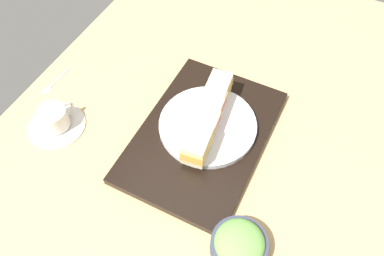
# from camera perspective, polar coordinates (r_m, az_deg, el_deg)

# --- Properties ---
(ground_plane) EXTENTS (1.40, 1.00, 0.03)m
(ground_plane) POSITION_cam_1_polar(r_m,az_deg,el_deg) (0.97, 3.04, -1.00)
(ground_plane) COLOR tan
(serving_tray) EXTENTS (0.42, 0.29, 0.02)m
(serving_tray) POSITION_cam_1_polar(r_m,az_deg,el_deg) (0.94, 1.53, -1.11)
(serving_tray) COLOR black
(serving_tray) RESTS_ON ground_plane
(sandwich_plate) EXTENTS (0.23, 0.23, 0.01)m
(sandwich_plate) POSITION_cam_1_polar(r_m,az_deg,el_deg) (0.94, 2.30, 0.40)
(sandwich_plate) COLOR silver
(sandwich_plate) RESTS_ON serving_tray
(sandwich_nearmost) EXTENTS (0.09, 0.06, 0.06)m
(sandwich_nearmost) POSITION_cam_1_polar(r_m,az_deg,el_deg) (0.86, 0.83, -2.51)
(sandwich_nearmost) COLOR beige
(sandwich_nearmost) RESTS_ON sandwich_plate
(sandwich_inner_near) EXTENTS (0.09, 0.06, 0.05)m
(sandwich_inner_near) POSITION_cam_1_polar(r_m,az_deg,el_deg) (0.90, 1.87, 0.17)
(sandwich_inner_near) COLOR #EFE5C1
(sandwich_inner_near) RESTS_ON sandwich_plate
(sandwich_inner_far) EXTENTS (0.09, 0.06, 0.05)m
(sandwich_inner_far) POSITION_cam_1_polar(r_m,az_deg,el_deg) (0.93, 2.85, 2.94)
(sandwich_inner_far) COLOR #EFE5C1
(sandwich_inner_far) RESTS_ON sandwich_plate
(sandwich_farmost) EXTENTS (0.09, 0.06, 0.06)m
(sandwich_farmost) POSITION_cam_1_polar(r_m,az_deg,el_deg) (0.96, 3.78, 5.54)
(sandwich_farmost) COLOR #EFE5C1
(sandwich_farmost) RESTS_ON sandwich_plate
(salad_bowl) EXTENTS (0.11, 0.11, 0.07)m
(salad_bowl) POSITION_cam_1_polar(r_m,az_deg,el_deg) (0.81, 6.88, -16.49)
(salad_bowl) COLOR #33384C
(salad_bowl) RESTS_ON ground_plane
(coffee_cup) EXTENTS (0.14, 0.14, 0.06)m
(coffee_cup) POSITION_cam_1_polar(r_m,az_deg,el_deg) (1.01, -19.36, 1.11)
(coffee_cup) COLOR silver
(coffee_cup) RESTS_ON ground_plane
(teaspoon) EXTENTS (0.10, 0.02, 0.01)m
(teaspoon) POSITION_cam_1_polar(r_m,az_deg,el_deg) (1.11, -19.92, 5.81)
(teaspoon) COLOR silver
(teaspoon) RESTS_ON ground_plane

